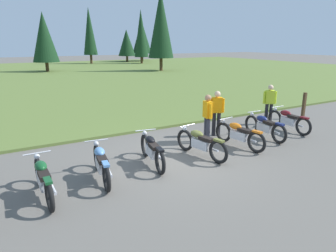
% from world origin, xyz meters
% --- Properties ---
extents(ground_plane, '(140.00, 140.00, 0.00)m').
position_xyz_m(ground_plane, '(0.00, 0.00, 0.00)').
color(ground_plane, '#605B54').
extents(grass_moorland, '(80.00, 44.00, 0.10)m').
position_xyz_m(grass_moorland, '(0.00, 25.14, 0.05)').
color(grass_moorland, '#5B7033').
rests_on(grass_moorland, ground).
extents(forest_treeline, '(41.29, 20.92, 8.97)m').
position_xyz_m(forest_treeline, '(0.36, 34.67, 4.14)').
color(forest_treeline, '#47331E').
rests_on(forest_treeline, ground).
extents(motorcycle_british_green, '(0.62, 2.10, 0.88)m').
position_xyz_m(motorcycle_british_green, '(-3.79, -0.38, 0.44)').
color(motorcycle_british_green, black).
rests_on(motorcycle_british_green, ground).
extents(motorcycle_sky_blue, '(0.62, 2.09, 0.88)m').
position_xyz_m(motorcycle_sky_blue, '(-2.38, -0.14, 0.44)').
color(motorcycle_sky_blue, black).
rests_on(motorcycle_sky_blue, ground).
extents(motorcycle_black, '(0.63, 2.09, 0.88)m').
position_xyz_m(motorcycle_black, '(-0.82, 0.09, 0.44)').
color(motorcycle_black, black).
rests_on(motorcycle_black, ground).
extents(motorcycle_olive, '(0.68, 2.09, 0.88)m').
position_xyz_m(motorcycle_olive, '(0.74, -0.10, 0.44)').
color(motorcycle_olive, black).
rests_on(motorcycle_olive, ground).
extents(motorcycle_orange, '(0.63, 2.10, 0.88)m').
position_xyz_m(motorcycle_orange, '(2.36, -0.01, 0.44)').
color(motorcycle_orange, black).
rests_on(motorcycle_orange, ground).
extents(motorcycle_navy, '(0.62, 2.10, 0.88)m').
position_xyz_m(motorcycle_navy, '(3.84, 0.27, 0.44)').
color(motorcycle_navy, black).
rests_on(motorcycle_navy, ground).
extents(motorcycle_maroon, '(0.62, 2.10, 0.88)m').
position_xyz_m(motorcycle_maroon, '(5.33, 0.44, 0.44)').
color(motorcycle_maroon, black).
rests_on(motorcycle_maroon, ground).
extents(rider_with_back_turned, '(0.30, 0.54, 1.67)m').
position_xyz_m(rider_with_back_turned, '(1.76, 0.94, 0.95)').
color(rider_with_back_turned, '#2D2D38').
rests_on(rider_with_back_turned, ground).
extents(rider_in_hivis_vest, '(0.49, 0.37, 1.67)m').
position_xyz_m(rider_in_hivis_vest, '(2.52, 1.38, 0.95)').
color(rider_in_hivis_vest, black).
rests_on(rider_in_hivis_vest, ground).
extents(rider_checking_bike, '(0.47, 0.38, 1.67)m').
position_xyz_m(rider_checking_bike, '(5.47, 1.57, 0.95)').
color(rider_checking_bike, black).
rests_on(rider_checking_bike, ground).
extents(trail_marker_post, '(0.12, 0.12, 1.19)m').
position_xyz_m(trail_marker_post, '(7.60, 1.46, 0.59)').
color(trail_marker_post, '#47331E').
rests_on(trail_marker_post, ground).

